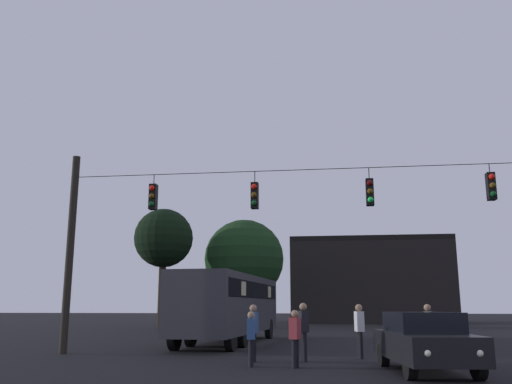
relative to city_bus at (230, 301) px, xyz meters
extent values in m
plane|color=black|center=(4.03, 6.42, -1.87)|extent=(168.00, 168.00, 0.00)
cylinder|color=black|center=(-4.95, -5.91, 1.78)|extent=(0.28, 0.28, 7.28)
cylinder|color=black|center=(4.03, -5.91, 4.61)|extent=(17.95, 0.02, 0.02)
cylinder|color=black|center=(-1.83, -5.91, 4.41)|extent=(0.03, 0.03, 0.36)
cube|color=black|center=(-1.83, -5.91, 3.76)|extent=(0.26, 0.32, 0.95)
sphere|color=red|center=(-1.83, -6.09, 4.06)|extent=(0.20, 0.20, 0.20)
sphere|color=#5B3D0C|center=(-1.83, -6.09, 3.76)|extent=(0.20, 0.20, 0.20)
sphere|color=#0C4219|center=(-1.83, -6.09, 3.46)|extent=(0.20, 0.20, 0.20)
cylinder|color=black|center=(1.97, -5.91, 4.39)|extent=(0.03, 0.03, 0.42)
cube|color=black|center=(1.97, -5.91, 3.70)|extent=(0.26, 0.32, 0.95)
sphere|color=red|center=(1.97, -6.09, 4.00)|extent=(0.20, 0.20, 0.20)
sphere|color=#5B3D0C|center=(1.97, -6.09, 3.70)|extent=(0.20, 0.20, 0.20)
sphere|color=#0C4219|center=(1.97, -6.09, 3.40)|extent=(0.20, 0.20, 0.20)
cylinder|color=black|center=(6.04, -5.91, 4.39)|extent=(0.03, 0.03, 0.41)
cube|color=black|center=(6.04, -5.91, 3.71)|extent=(0.26, 0.32, 0.95)
sphere|color=#510A0A|center=(6.04, -6.09, 4.01)|extent=(0.20, 0.20, 0.20)
sphere|color=#5B3D0C|center=(6.04, -6.09, 3.71)|extent=(0.20, 0.20, 0.20)
sphere|color=#1EE04C|center=(6.04, -6.09, 3.41)|extent=(0.20, 0.20, 0.20)
cylinder|color=black|center=(10.11, -5.91, 4.44)|extent=(0.03, 0.03, 0.32)
cube|color=black|center=(10.11, -5.91, 3.80)|extent=(0.26, 0.32, 0.95)
sphere|color=red|center=(10.11, -6.09, 4.10)|extent=(0.20, 0.20, 0.20)
sphere|color=#5B3D0C|center=(10.11, -6.09, 3.80)|extent=(0.20, 0.20, 0.20)
sphere|color=#0C4219|center=(10.11, -6.09, 3.50)|extent=(0.20, 0.20, 0.20)
cube|color=#2D2D33|center=(0.00, 0.01, -0.12)|extent=(3.22, 11.14, 2.50)
cube|color=black|center=(0.00, 0.01, 0.49)|extent=(3.21, 10.48, 0.70)
cylinder|color=black|center=(-0.85, 4.03, -1.37)|extent=(0.35, 1.02, 1.00)
cylinder|color=black|center=(1.37, 3.89, -1.37)|extent=(0.35, 1.02, 1.00)
cylinder|color=black|center=(-1.25, -2.11, -1.37)|extent=(0.35, 1.02, 1.00)
cylinder|color=black|center=(0.96, -2.26, -1.37)|extent=(0.35, 1.02, 1.00)
cylinder|color=black|center=(-1.38, -4.09, -1.37)|extent=(0.35, 1.02, 1.00)
cylinder|color=black|center=(0.83, -4.24, -1.37)|extent=(0.35, 1.02, 1.00)
cube|color=beige|center=(0.22, 3.30, 0.49)|extent=(2.61, 0.97, 0.56)
cube|color=beige|center=(-0.18, -2.74, 0.49)|extent=(2.61, 0.97, 0.56)
cube|color=black|center=(6.97, -9.81, -1.21)|extent=(2.29, 4.48, 0.68)
cube|color=black|center=(6.95, -9.66, -0.61)|extent=(1.85, 2.49, 0.52)
cylinder|color=black|center=(7.92, -11.12, -1.55)|extent=(0.29, 0.66, 0.64)
cylinder|color=black|center=(6.35, -11.31, -1.55)|extent=(0.29, 0.66, 0.64)
cylinder|color=black|center=(7.58, -8.30, -1.55)|extent=(0.29, 0.66, 0.64)
cylinder|color=black|center=(6.01, -8.49, -1.55)|extent=(0.29, 0.66, 0.64)
sphere|color=white|center=(7.78, -11.82, -1.21)|extent=(0.18, 0.18, 0.18)
sphere|color=white|center=(6.64, -11.96, -1.21)|extent=(0.18, 0.18, 0.18)
cylinder|color=black|center=(7.76, -5.79, -1.44)|extent=(0.14, 0.14, 0.86)
cylinder|color=black|center=(7.80, -5.64, -1.44)|extent=(0.14, 0.14, 0.86)
cube|color=#4C4C56|center=(7.78, -5.71, -0.69)|extent=(0.33, 0.41, 0.64)
sphere|color=#8C6B51|center=(7.78, -5.71, -0.25)|extent=(0.23, 0.23, 0.23)
cylinder|color=black|center=(5.50, -6.45, -1.44)|extent=(0.14, 0.14, 0.86)
cylinder|color=black|center=(5.46, -6.29, -1.44)|extent=(0.14, 0.14, 0.86)
cube|color=silver|center=(5.48, -6.37, -0.69)|extent=(0.32, 0.41, 0.64)
sphere|color=#8C6B51|center=(5.48, -6.37, -0.25)|extent=(0.23, 0.23, 0.23)
cylinder|color=black|center=(2.19, -7.76, -1.44)|extent=(0.14, 0.14, 0.85)
cylinder|color=black|center=(2.17, -7.92, -1.44)|extent=(0.14, 0.14, 0.85)
cube|color=#2D4C7F|center=(2.18, -7.84, -0.70)|extent=(0.29, 0.39, 0.64)
sphere|color=#8C6B51|center=(2.18, -7.84, -0.26)|extent=(0.23, 0.23, 0.23)
cylinder|color=black|center=(3.54, -9.34, -1.48)|extent=(0.14, 0.14, 0.77)
cylinder|color=black|center=(3.58, -9.18, -1.48)|extent=(0.14, 0.14, 0.77)
cube|color=maroon|center=(3.56, -9.26, -0.80)|extent=(0.33, 0.41, 0.58)
sphere|color=#8C6B51|center=(3.56, -9.26, -0.40)|extent=(0.21, 0.21, 0.21)
cylinder|color=black|center=(3.74, -7.51, -1.43)|extent=(0.14, 0.14, 0.87)
cylinder|color=black|center=(3.68, -7.36, -1.43)|extent=(0.14, 0.14, 0.87)
cube|color=black|center=(3.71, -7.43, -0.66)|extent=(0.36, 0.42, 0.66)
sphere|color=#8C6B51|center=(3.71, -7.43, -0.22)|extent=(0.24, 0.24, 0.24)
cylinder|color=black|center=(2.29, -9.06, -1.49)|extent=(0.14, 0.14, 0.75)
cylinder|color=black|center=(2.31, -9.22, -1.49)|extent=(0.14, 0.14, 0.75)
cube|color=#2D4C7F|center=(2.30, -9.14, -0.83)|extent=(0.29, 0.39, 0.57)
sphere|color=#8C6B51|center=(2.30, -9.14, -0.44)|extent=(0.20, 0.20, 0.20)
cube|color=black|center=(8.53, 30.98, 1.94)|extent=(15.18, 9.87, 7.61)
cube|color=black|center=(8.53, 30.98, 5.99)|extent=(15.18, 9.87, 0.50)
cylinder|color=black|center=(-7.76, 14.31, 0.69)|extent=(0.52, 0.52, 5.12)
sphere|color=black|center=(-7.76, 14.31, 4.80)|extent=(4.42, 4.42, 4.42)
cylinder|color=#2D2116|center=(-2.19, 18.15, -0.32)|extent=(0.46, 0.46, 3.09)
sphere|color=black|center=(-2.19, 18.15, 3.46)|extent=(6.37, 6.37, 6.37)
camera|label=1|loc=(4.53, -24.67, -0.16)|focal=37.61mm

